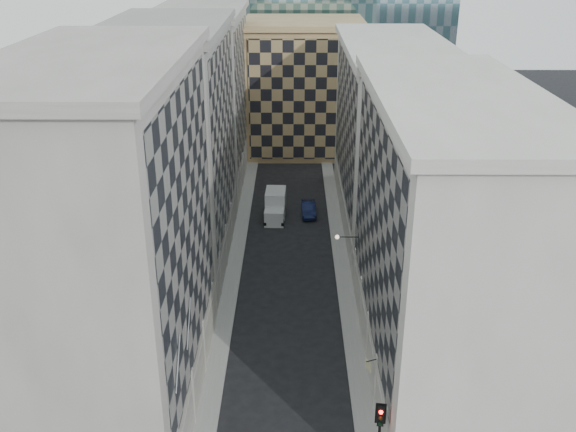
{
  "coord_description": "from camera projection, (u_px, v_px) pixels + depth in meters",
  "views": [
    {
      "loc": [
        0.39,
        -25.03,
        29.69
      ],
      "look_at": [
        0.11,
        13.73,
        12.65
      ],
      "focal_mm": 40.0,
      "sensor_mm": 36.0,
      "label": 1
    }
  ],
  "objects": [
    {
      "name": "traffic_light",
      "position": [
        380.0,
        425.0,
        36.95
      ],
      "size": [
        0.63,
        0.57,
        5.01
      ],
      "rotation": [
        0.0,
        0.0,
        -0.14
      ],
      "color": "black",
      "rests_on": "sidewalk_east"
    },
    {
      "name": "shop_sign",
      "position": [
        368.0,
        365.0,
        42.0
      ],
      "size": [
        0.75,
        0.66,
        0.77
      ],
      "rotation": [
        0.0,
        0.0,
        0.4
      ],
      "color": "black",
      "rests_on": "ground"
    },
    {
      "name": "bldg_left_a",
      "position": [
        113.0,
        245.0,
        40.25
      ],
      "size": [
        10.8,
        22.8,
        23.7
      ],
      "color": "gray",
      "rests_on": "ground"
    },
    {
      "name": "dark_car",
      "position": [
        309.0,
        209.0,
        73.8
      ],
      "size": [
        1.7,
        4.54,
        1.48
      ],
      "primitive_type": "imported",
      "rotation": [
        0.0,
        0.0,
        0.03
      ],
      "color": "#0F1739",
      "rests_on": "ground"
    },
    {
      "name": "bldg_left_c",
      "position": [
        204.0,
        98.0,
        80.93
      ],
      "size": [
        10.8,
        22.8,
        21.7
      ],
      "color": "gray",
      "rests_on": "ground"
    },
    {
      "name": "bracket_lamp",
      "position": [
        339.0,
        237.0,
        54.31
      ],
      "size": [
        1.98,
        0.36,
        0.36
      ],
      "color": "black",
      "rests_on": "ground"
    },
    {
      "name": "sidewalk_east",
      "position": [
        342.0,
        267.0,
        62.26
      ],
      "size": [
        1.5,
        100.0,
        0.15
      ],
      "primitive_type": "cube",
      "color": "gray",
      "rests_on": "ground"
    },
    {
      "name": "sidewalk_west",
      "position": [
        234.0,
        267.0,
        62.33
      ],
      "size": [
        1.5,
        100.0,
        0.15
      ],
      "primitive_type": "cube",
      "color": "gray",
      "rests_on": "ground"
    },
    {
      "name": "bldg_right_b",
      "position": [
        390.0,
        135.0,
        69.27
      ],
      "size": [
        10.8,
        28.8,
        19.7
      ],
      "color": "beige",
      "rests_on": "ground"
    },
    {
      "name": "bldg_left_b",
      "position": [
        173.0,
        146.0,
        60.59
      ],
      "size": [
        10.8,
        22.8,
        22.7
      ],
      "color": "gray",
      "rests_on": "ground"
    },
    {
      "name": "box_truck",
      "position": [
        275.0,
        207.0,
        72.93
      ],
      "size": [
        2.42,
        5.57,
        3.02
      ],
      "rotation": [
        0.0,
        0.0,
        -0.03
      ],
      "color": "silver",
      "rests_on": "ground"
    },
    {
      "name": "bldg_right_a",
      "position": [
        444.0,
        240.0,
        44.37
      ],
      "size": [
        10.8,
        26.8,
        20.7
      ],
      "color": "beige",
      "rests_on": "ground"
    },
    {
      "name": "flagpoles_left",
      "position": [
        184.0,
        342.0,
        37.18
      ],
      "size": [
        0.1,
        6.33,
        2.33
      ],
      "color": "gray",
      "rests_on": "ground"
    },
    {
      "name": "tan_block",
      "position": [
        304.0,
        86.0,
        93.2
      ],
      "size": [
        16.8,
        14.8,
        18.8
      ],
      "color": "tan",
      "rests_on": "ground"
    }
  ]
}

